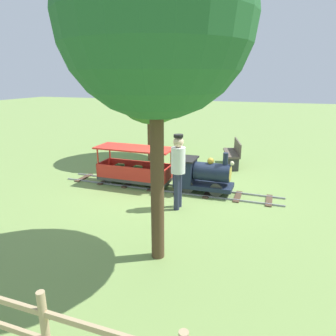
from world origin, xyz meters
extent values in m
plane|color=#75934C|center=(0.00, 0.00, 0.00)|extent=(60.00, 60.00, 0.00)
cube|color=gray|center=(-0.24, -0.03, 0.02)|extent=(0.02, 5.70, 0.04)
cube|color=gray|center=(0.24, -0.03, 0.02)|extent=(0.02, 5.70, 0.04)
cube|color=#4C3828|center=(0.00, -2.52, 0.01)|extent=(0.72, 0.14, 0.03)
cube|color=#4C3828|center=(0.00, -1.81, 0.01)|extent=(0.72, 0.14, 0.03)
cube|color=#4C3828|center=(0.00, -1.10, 0.01)|extent=(0.72, 0.14, 0.03)
cube|color=#4C3828|center=(0.00, -0.38, 0.01)|extent=(0.72, 0.14, 0.03)
cube|color=#4C3828|center=(0.00, 0.33, 0.01)|extent=(0.72, 0.14, 0.03)
cube|color=#4C3828|center=(0.00, 1.04, 0.01)|extent=(0.72, 0.14, 0.03)
cube|color=#4C3828|center=(0.00, 1.75, 0.01)|extent=(0.72, 0.14, 0.03)
cube|color=#4C3828|center=(0.00, 2.47, 0.01)|extent=(0.72, 0.14, 0.03)
cube|color=#192338|center=(0.00, 0.92, 0.21)|extent=(0.60, 1.40, 0.10)
cylinder|color=#192338|center=(0.00, 1.12, 0.56)|extent=(0.44, 0.85, 0.44)
cylinder|color=#B7932D|center=(0.00, 1.55, 0.56)|extent=(0.37, 0.02, 0.37)
cylinder|color=#192338|center=(0.00, 1.42, 0.92)|extent=(0.12, 0.12, 0.27)
sphere|color=#B7932D|center=(0.00, 1.07, 0.83)|extent=(0.16, 0.16, 0.16)
cube|color=#192338|center=(0.00, 0.45, 0.54)|extent=(0.60, 0.45, 0.55)
cube|color=black|center=(0.00, 0.45, 0.83)|extent=(0.68, 0.53, 0.04)
sphere|color=#F2EAB2|center=(0.00, 1.58, 0.82)|extent=(0.10, 0.10, 0.10)
cylinder|color=#2D2D2D|center=(-0.24, 1.27, 0.20)|extent=(0.05, 0.32, 0.32)
cylinder|color=#2D2D2D|center=(0.24, 1.27, 0.20)|extent=(0.05, 0.32, 0.32)
cylinder|color=#2D2D2D|center=(-0.24, 0.57, 0.20)|extent=(0.05, 0.32, 0.32)
cylinder|color=#2D2D2D|center=(0.24, 0.57, 0.20)|extent=(0.05, 0.32, 0.32)
cube|color=#3F3F3F|center=(0.00, -0.93, 0.18)|extent=(0.68, 1.90, 0.08)
cube|color=red|center=(-0.32, -0.93, 0.40)|extent=(0.04, 1.90, 0.35)
cube|color=red|center=(0.32, -0.93, 0.40)|extent=(0.04, 1.90, 0.35)
cube|color=red|center=(0.00, 0.00, 0.40)|extent=(0.68, 0.04, 0.35)
cube|color=red|center=(0.00, -1.86, 0.40)|extent=(0.68, 0.04, 0.35)
cylinder|color=red|center=(-0.31, -0.03, 0.59)|extent=(0.04, 0.04, 0.75)
cylinder|color=red|center=(0.31, -0.03, 0.59)|extent=(0.04, 0.04, 0.75)
cylinder|color=red|center=(-0.31, -1.83, 0.59)|extent=(0.04, 0.04, 0.75)
cylinder|color=red|center=(0.31, -1.83, 0.59)|extent=(0.04, 0.04, 0.75)
cube|color=red|center=(0.00, -0.93, 0.99)|extent=(0.78, 2.00, 0.04)
cube|color=#2D6B33|center=(0.00, -1.46, 0.34)|extent=(0.52, 0.20, 0.24)
cube|color=#2D6B33|center=(0.00, -0.93, 0.34)|extent=(0.52, 0.20, 0.24)
cube|color=#2D6B33|center=(0.00, -0.40, 0.34)|extent=(0.52, 0.20, 0.24)
cylinder|color=#262626|center=(-0.24, -0.26, 0.16)|extent=(0.04, 0.24, 0.24)
cylinder|color=#262626|center=(0.24, -0.26, 0.16)|extent=(0.04, 0.24, 0.24)
cylinder|color=#262626|center=(-0.24, -1.59, 0.16)|extent=(0.04, 0.24, 0.24)
cylinder|color=#262626|center=(0.24, -1.59, 0.16)|extent=(0.04, 0.24, 0.24)
cylinder|color=#282D47|center=(0.98, 0.61, 0.40)|extent=(0.12, 0.12, 0.80)
cylinder|color=#282D47|center=(1.16, 0.61, 0.40)|extent=(0.12, 0.12, 0.80)
cylinder|color=white|center=(1.07, 0.61, 1.08)|extent=(0.30, 0.30, 0.55)
sphere|color=beige|center=(1.07, 0.61, 1.46)|extent=(0.22, 0.22, 0.22)
cylinder|color=black|center=(1.07, 0.61, 1.59)|extent=(0.20, 0.20, 0.06)
cube|color=brown|center=(-2.67, 1.18, 0.42)|extent=(1.36, 0.73, 0.06)
cube|color=brown|center=(-2.72, 1.36, 0.62)|extent=(1.26, 0.38, 0.40)
cube|color=#333333|center=(-2.12, 1.33, 0.21)|extent=(0.16, 0.33, 0.42)
cube|color=#333333|center=(-3.22, 1.03, 0.21)|extent=(0.16, 0.33, 0.42)
cylinder|color=brown|center=(-2.59, -1.48, 0.82)|extent=(0.35, 0.35, 1.65)
sphere|color=#3D7F33|center=(-2.59, -1.48, 2.62)|extent=(2.78, 2.78, 2.78)
cylinder|color=#4C3823|center=(2.98, 0.89, 1.28)|extent=(0.20, 0.20, 2.56)
sphere|color=#235B2D|center=(2.98, 0.89, 3.47)|extent=(2.60, 2.60, 2.60)
cylinder|color=tan|center=(5.20, 0.64, 0.45)|extent=(0.08, 0.08, 0.90)
camera|label=1|loc=(7.01, 2.51, 2.74)|focal=33.14mm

